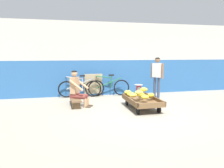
{
  "coord_description": "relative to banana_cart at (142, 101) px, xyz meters",
  "views": [
    {
      "loc": [
        -2.0,
        -4.94,
        1.65
      ],
      "look_at": [
        -0.72,
        0.95,
        0.75
      ],
      "focal_mm": 32.16,
      "sensor_mm": 36.0,
      "label": 1
    }
  ],
  "objects": [
    {
      "name": "ground_plane",
      "position": [
        -0.14,
        -0.65,
        -0.24
      ],
      "size": [
        80.0,
        80.0,
        0.0
      ],
      "primitive_type": "plane",
      "color": "gray"
    },
    {
      "name": "banana_cart",
      "position": [
        0.0,
        0.0,
        0.0
      ],
      "size": [
        0.87,
        1.46,
        0.36
      ],
      "color": "brown",
      "rests_on": "ground"
    },
    {
      "name": "back_wall",
      "position": [
        -0.14,
        2.48,
        1.21
      ],
      "size": [
        16.0,
        0.3,
        2.9
      ],
      "color": "#2D609E",
      "rests_on": "ground"
    },
    {
      "name": "sign_board",
      "position": [
        -1.2,
        2.27,
        0.2
      ],
      "size": [
        0.7,
        0.2,
        0.89
      ],
      "color": "#C6B289",
      "rests_on": "ground"
    },
    {
      "name": "bicycle_near_left",
      "position": [
        -1.74,
        2.1,
        0.11
      ],
      "size": [
        1.66,
        0.48,
        0.86
      ],
      "color": "black",
      "rests_on": "ground"
    },
    {
      "name": "customer_adult",
      "position": [
        1.07,
        1.31,
        0.71
      ],
      "size": [
        0.36,
        0.39,
        1.53
      ],
      "color": "#38425B",
      "rests_on": "ground"
    },
    {
      "name": "low_bench",
      "position": [
        -1.97,
        0.81,
        -0.04
      ],
      "size": [
        0.36,
        1.12,
        0.27
      ],
      "color": "brown",
      "rests_on": "ground"
    },
    {
      "name": "bicycle_far_left",
      "position": [
        -0.6,
        2.12,
        0.11
      ],
      "size": [
        1.66,
        0.48,
        0.86
      ],
      "color": "black",
      "rests_on": "ground"
    },
    {
      "name": "plastic_crate",
      "position": [
        0.24,
        1.0,
        -0.09
      ],
      "size": [
        0.36,
        0.28,
        0.3
      ],
      "color": "#19847F",
      "rests_on": "ground"
    },
    {
      "name": "weighing_scale",
      "position": [
        0.24,
        1.0,
        0.21
      ],
      "size": [
        0.3,
        0.3,
        0.29
      ],
      "color": "#28282D",
      "rests_on": "plastic_crate"
    },
    {
      "name": "banana_pile",
      "position": [
        -0.08,
        0.09,
        0.22
      ],
      "size": [
        0.84,
        1.04,
        0.26
      ],
      "color": "gold",
      "rests_on": "banana_cart"
    },
    {
      "name": "vendor_seated",
      "position": [
        -1.9,
        0.77,
        0.33
      ],
      "size": [
        0.74,
        0.65,
        1.14
      ],
      "color": "tan",
      "rests_on": "ground"
    }
  ]
}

